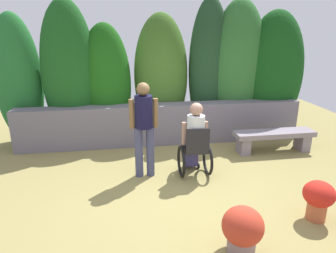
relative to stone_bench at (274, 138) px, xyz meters
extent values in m
plane|color=olive|center=(-2.25, -1.18, -0.31)|extent=(11.24, 11.24, 0.00)
cube|color=slate|center=(-2.25, 0.86, 0.14)|extent=(6.30, 0.40, 0.90)
ellipsoid|color=#21672B|center=(-5.33, 1.48, 1.11)|extent=(1.03, 0.72, 2.84)
ellipsoid|color=#19511B|center=(-4.21, 1.31, 1.25)|extent=(1.18, 0.83, 3.11)
ellipsoid|color=#195613|center=(-3.44, 1.34, 1.00)|extent=(1.10, 0.77, 2.63)
ellipsoid|color=#3B6522|center=(-2.18, 1.53, 1.11)|extent=(1.26, 0.88, 2.85)
ellipsoid|color=#1D3F22|center=(-1.05, 1.46, 1.29)|extent=(0.95, 0.67, 3.20)
ellipsoid|color=#2C652B|center=(-0.36, 1.41, 1.27)|extent=(1.34, 0.93, 3.16)
ellipsoid|color=#124514|center=(0.51, 1.31, 1.15)|extent=(1.48, 1.04, 2.92)
cube|color=gray|center=(-0.67, 0.00, -0.14)|extent=(0.20, 0.35, 0.35)
cube|color=gray|center=(0.67, 0.00, -0.14)|extent=(0.20, 0.35, 0.35)
cube|color=gray|center=(0.00, 0.00, 0.09)|extent=(1.69, 0.41, 0.10)
cube|color=black|center=(-1.91, -0.80, 0.19)|extent=(0.40, 0.40, 0.06)
cube|color=black|center=(-1.91, -0.98, 0.42)|extent=(0.40, 0.04, 0.40)
cube|color=black|center=(-1.91, -0.48, -0.21)|extent=(0.28, 0.12, 0.03)
torus|color=black|center=(-2.15, -0.80, -0.03)|extent=(0.05, 0.56, 0.56)
torus|color=black|center=(-1.67, -0.80, -0.03)|extent=(0.05, 0.56, 0.56)
cylinder|color=black|center=(-2.05, -0.55, -0.26)|extent=(0.03, 0.10, 0.10)
cylinder|color=black|center=(-1.77, -0.55, -0.26)|extent=(0.03, 0.10, 0.10)
cube|color=#403D77|center=(-1.91, -0.70, 0.30)|extent=(0.30, 0.40, 0.16)
cube|color=#403D77|center=(-1.91, -0.50, -0.04)|extent=(0.26, 0.14, 0.43)
cylinder|color=silver|center=(-1.91, -0.82, 0.55)|extent=(0.30, 0.30, 0.50)
cylinder|color=#A47965|center=(-2.10, -0.76, 0.47)|extent=(0.08, 0.08, 0.40)
cylinder|color=#A47965|center=(-1.72, -0.76, 0.47)|extent=(0.08, 0.08, 0.40)
sphere|color=#A47965|center=(-1.91, -0.82, 0.91)|extent=(0.22, 0.22, 0.22)
cylinder|color=#404365|center=(-2.88, -0.68, 0.14)|extent=(0.14, 0.14, 0.90)
cylinder|color=#404365|center=(-2.68, -0.68, 0.14)|extent=(0.14, 0.14, 0.90)
cylinder|color=black|center=(-2.78, -0.68, 0.87)|extent=(0.30, 0.30, 0.55)
cylinder|color=brown|center=(-2.98, -0.68, 0.84)|extent=(0.09, 0.09, 0.49)
cylinder|color=brown|center=(-2.58, -0.68, 0.84)|extent=(0.09, 0.09, 0.49)
sphere|color=brown|center=(-2.78, -0.68, 1.25)|extent=(0.22, 0.22, 0.22)
cylinder|color=#B35938|center=(-0.57, -2.36, -0.16)|extent=(0.26, 0.26, 0.29)
ellipsoid|color=#297520|center=(-0.57, -2.36, 0.03)|extent=(0.28, 0.28, 0.12)
ellipsoid|color=red|center=(-0.57, -2.36, 0.08)|extent=(0.42, 0.42, 0.35)
cylinder|color=gray|center=(-1.83, -2.81, -0.20)|extent=(0.33, 0.33, 0.22)
ellipsoid|color=#2A5529|center=(-1.83, -2.81, -0.03)|extent=(0.37, 0.37, 0.16)
ellipsoid|color=#BC3724|center=(-1.83, -2.81, 0.04)|extent=(0.49, 0.49, 0.46)
camera|label=1|loc=(-3.15, -5.65, 2.22)|focal=32.95mm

